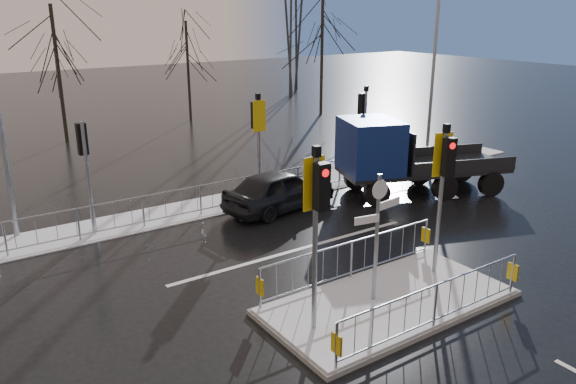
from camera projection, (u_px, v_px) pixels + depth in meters
ground at (388, 305)px, 13.27m from camera, size 120.00×120.00×0.00m
snow_verge at (219, 204)px, 20.03m from camera, size 30.00×2.00×0.04m
lane_markings at (398, 310)px, 13.00m from camera, size 8.00×11.38×0.01m
traffic_island at (388, 290)px, 13.15m from camera, size 6.00×3.04×4.15m
far_kerb_fixtures at (233, 179)px, 19.47m from camera, size 18.00×0.65×3.83m
car_far_lane at (280, 189)px, 19.36m from camera, size 4.42×2.31×1.44m
flatbed_truck at (392, 155)px, 20.55m from camera, size 6.68×4.25×2.91m
tree_far_a at (55, 47)px, 28.00m from camera, size 3.75×3.75×7.08m
tree_far_b at (187, 52)px, 34.04m from camera, size 3.25×3.25×6.14m
tree_far_c at (322, 34)px, 35.65m from camera, size 4.00×4.00×7.55m
street_lamp_right at (435, 64)px, 24.22m from camera, size 1.25×0.18×8.00m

